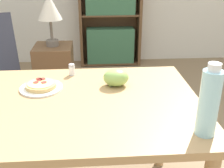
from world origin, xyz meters
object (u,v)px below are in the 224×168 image
at_px(bookshelf, 110,19).
at_px(side_table, 56,78).
at_px(pizza_on_plate, 41,86).
at_px(grape_bunch, 116,78).
at_px(table_lamp, 49,9).
at_px(drink_bottle, 209,102).
at_px(salt_shaker, 72,70).

bearing_deg(bookshelf, side_table, -115.72).
distance_m(pizza_on_plate, grape_bunch, 0.39).
bearing_deg(pizza_on_plate, table_lamp, 94.32).
xyz_separation_m(drink_bottle, bookshelf, (-0.18, 2.84, -0.24)).
relative_size(pizza_on_plate, table_lamp, 0.49).
bearing_deg(grape_bunch, drink_bottle, -57.38).
height_order(grape_bunch, side_table, grape_bunch).
height_order(drink_bottle, bookshelf, bookshelf).
relative_size(grape_bunch, bookshelf, 0.10).
distance_m(drink_bottle, salt_shaker, 0.85).
height_order(pizza_on_plate, table_lamp, table_lamp).
height_order(salt_shaker, bookshelf, bookshelf).
bearing_deg(pizza_on_plate, drink_bottle, -33.54).
bearing_deg(side_table, bookshelf, 64.28).
distance_m(drink_bottle, side_table, 1.85).
relative_size(pizza_on_plate, side_table, 0.35).
bearing_deg(drink_bottle, table_lamp, 116.25).
bearing_deg(salt_shaker, side_table, 103.97).
xyz_separation_m(pizza_on_plate, side_table, (-0.08, 1.12, -0.42)).
relative_size(grape_bunch, side_table, 0.21).
height_order(drink_bottle, salt_shaker, drink_bottle).
relative_size(drink_bottle, table_lamp, 0.64).
distance_m(salt_shaker, table_lamp, 0.99).
bearing_deg(drink_bottle, grape_bunch, 122.62).
relative_size(bookshelf, table_lamp, 3.00).
bearing_deg(drink_bottle, side_table, 116.25).
xyz_separation_m(pizza_on_plate, salt_shaker, (0.15, 0.18, 0.02)).
relative_size(salt_shaker, bookshelf, 0.05).
bearing_deg(bookshelf, salt_shaker, -99.51).
bearing_deg(drink_bottle, pizza_on_plate, 146.46).
distance_m(grape_bunch, drink_bottle, 0.57).
height_order(pizza_on_plate, salt_shaker, salt_shaker).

